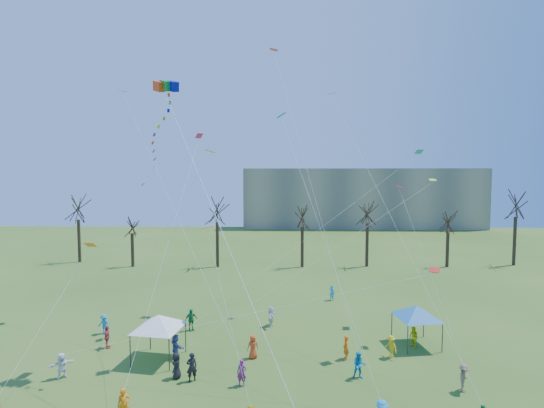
{
  "coord_description": "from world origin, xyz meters",
  "views": [
    {
      "loc": [
        1.48,
        -17.46,
        12.51
      ],
      "look_at": [
        0.89,
        5.0,
        11.0
      ],
      "focal_mm": 25.0,
      "sensor_mm": 36.0,
      "label": 1
    }
  ],
  "objects_px": {
    "canopy_tent_white": "(159,322)",
    "canopy_tent_blue": "(417,312)",
    "big_box_kite": "(161,141)",
    "distant_building": "(360,198)"
  },
  "relations": [
    {
      "from": "distant_building",
      "to": "big_box_kite",
      "type": "distance_m",
      "value": 80.54
    },
    {
      "from": "canopy_tent_white",
      "to": "canopy_tent_blue",
      "type": "height_order",
      "value": "canopy_tent_white"
    },
    {
      "from": "canopy_tent_white",
      "to": "canopy_tent_blue",
      "type": "distance_m",
      "value": 18.76
    },
    {
      "from": "big_box_kite",
      "to": "canopy_tent_white",
      "type": "distance_m",
      "value": 12.29
    },
    {
      "from": "distant_building",
      "to": "canopy_tent_white",
      "type": "relative_size",
      "value": 14.36
    },
    {
      "from": "canopy_tent_blue",
      "to": "canopy_tent_white",
      "type": "bearing_deg",
      "value": -171.6
    },
    {
      "from": "big_box_kite",
      "to": "canopy_tent_white",
      "type": "bearing_deg",
      "value": 129.68
    },
    {
      "from": "canopy_tent_white",
      "to": "canopy_tent_blue",
      "type": "bearing_deg",
      "value": 8.4
    },
    {
      "from": "big_box_kite",
      "to": "canopy_tent_blue",
      "type": "distance_m",
      "value": 22.05
    },
    {
      "from": "big_box_kite",
      "to": "canopy_tent_white",
      "type": "xyz_separation_m",
      "value": [
        -0.63,
        0.76,
        -12.25
      ]
    }
  ]
}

